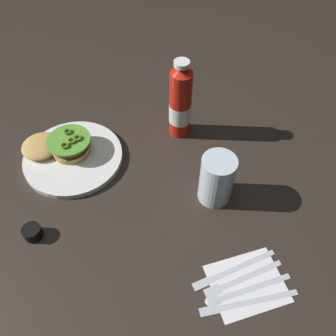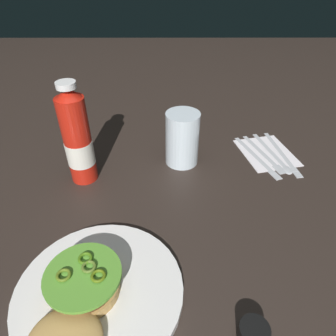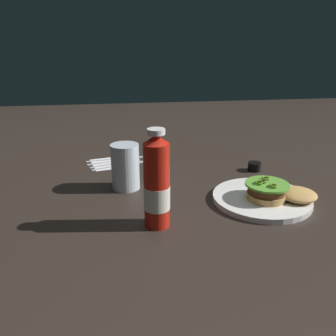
% 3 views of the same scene
% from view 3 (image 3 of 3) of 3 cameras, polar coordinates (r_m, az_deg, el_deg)
% --- Properties ---
extents(ground_plane, '(3.00, 3.00, 0.00)m').
position_cam_3_polar(ground_plane, '(1.10, 4.62, -2.59)').
color(ground_plane, '#2D231E').
extents(dinner_plate, '(0.27, 0.27, 0.02)m').
position_cam_3_polar(dinner_plate, '(1.02, 15.08, -4.85)').
color(dinner_plate, white).
rests_on(dinner_plate, ground_plane).
extents(burger_sandwich, '(0.20, 0.12, 0.05)m').
position_cam_3_polar(burger_sandwich, '(1.00, 17.56, -3.79)').
color(burger_sandwich, tan).
rests_on(burger_sandwich, dinner_plate).
extents(ketchup_bottle, '(0.06, 0.06, 0.24)m').
position_cam_3_polar(ketchup_bottle, '(0.82, -1.86, -2.75)').
color(ketchup_bottle, red).
rests_on(ketchup_bottle, ground_plane).
extents(water_glass, '(0.08, 0.08, 0.14)m').
position_cam_3_polar(water_glass, '(1.05, -7.01, 0.20)').
color(water_glass, silver).
rests_on(water_glass, ground_plane).
extents(condiment_cup, '(0.04, 0.04, 0.03)m').
position_cam_3_polar(condiment_cup, '(1.24, 13.97, 0.23)').
color(condiment_cup, black).
rests_on(condiment_cup, ground_plane).
extents(napkin, '(0.18, 0.16, 0.00)m').
position_cam_3_polar(napkin, '(1.30, -8.83, 0.89)').
color(napkin, white).
rests_on(napkin, ground_plane).
extents(steak_knife, '(0.20, 0.08, 0.00)m').
position_cam_3_polar(steak_knife, '(1.27, -7.34, 0.67)').
color(steak_knife, silver).
rests_on(steak_knife, napkin).
extents(fork_utensil, '(0.18, 0.08, 0.00)m').
position_cam_3_polar(fork_utensil, '(1.29, -7.92, 0.97)').
color(fork_utensil, silver).
rests_on(fork_utensil, napkin).
extents(spoon_utensil, '(0.19, 0.06, 0.00)m').
position_cam_3_polar(spoon_utensil, '(1.32, -7.70, 1.37)').
color(spoon_utensil, silver).
rests_on(spoon_utensil, napkin).
extents(butter_knife, '(0.22, 0.04, 0.00)m').
position_cam_3_polar(butter_knife, '(1.34, -8.07, 1.65)').
color(butter_knife, silver).
rests_on(butter_knife, napkin).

